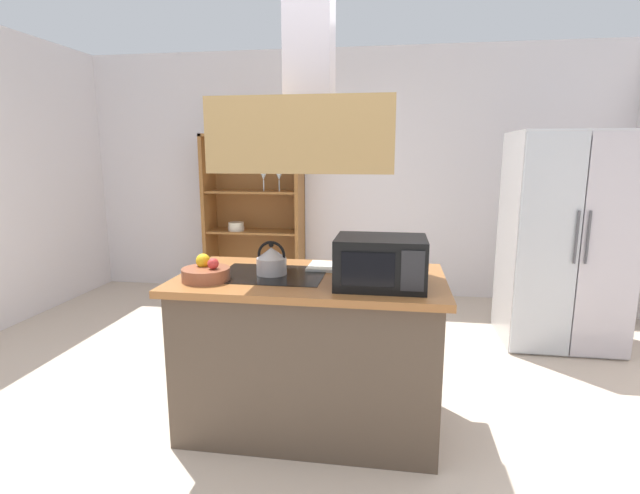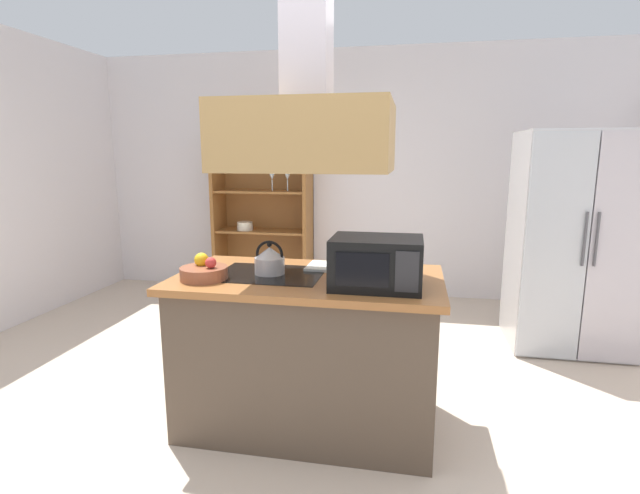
{
  "view_description": "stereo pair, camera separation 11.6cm",
  "coord_description": "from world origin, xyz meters",
  "px_view_note": "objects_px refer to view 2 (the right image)",
  "views": [
    {
      "loc": [
        0.55,
        -2.42,
        1.57
      ],
      "look_at": [
        0.1,
        0.5,
        1.0
      ],
      "focal_mm": 26.79,
      "sensor_mm": 36.0,
      "label": 1
    },
    {
      "loc": [
        0.67,
        -2.4,
        1.57
      ],
      "look_at": [
        0.1,
        0.5,
        1.0
      ],
      "focal_mm": 26.79,
      "sensor_mm": 36.0,
      "label": 2
    }
  ],
  "objects_px": {
    "kettle": "(270,260)",
    "fruit_bowl": "(204,271)",
    "cutting_board": "(336,267)",
    "refrigerator": "(572,242)",
    "dish_cabinet": "(264,224)",
    "microwave": "(377,263)"
  },
  "relations": [
    {
      "from": "dish_cabinet",
      "to": "cutting_board",
      "type": "relative_size",
      "value": 5.28
    },
    {
      "from": "microwave",
      "to": "kettle",
      "type": "bearing_deg",
      "value": 165.74
    },
    {
      "from": "refrigerator",
      "to": "microwave",
      "type": "bearing_deg",
      "value": -130.02
    },
    {
      "from": "dish_cabinet",
      "to": "microwave",
      "type": "distance_m",
      "value": 3.18
    },
    {
      "from": "microwave",
      "to": "cutting_board",
      "type": "bearing_deg",
      "value": 126.49
    },
    {
      "from": "cutting_board",
      "to": "microwave",
      "type": "relative_size",
      "value": 0.74
    },
    {
      "from": "kettle",
      "to": "fruit_bowl",
      "type": "height_order",
      "value": "kettle"
    },
    {
      "from": "fruit_bowl",
      "to": "refrigerator",
      "type": "bearing_deg",
      "value": 36.22
    },
    {
      "from": "refrigerator",
      "to": "kettle",
      "type": "height_order",
      "value": "refrigerator"
    },
    {
      "from": "refrigerator",
      "to": "fruit_bowl",
      "type": "xyz_separation_m",
      "value": [
        -2.39,
        -1.75,
        0.06
      ]
    },
    {
      "from": "refrigerator",
      "to": "dish_cabinet",
      "type": "distance_m",
      "value": 3.13
    },
    {
      "from": "kettle",
      "to": "cutting_board",
      "type": "height_order",
      "value": "kettle"
    },
    {
      "from": "refrigerator",
      "to": "cutting_board",
      "type": "bearing_deg",
      "value": -141.58
    },
    {
      "from": "cutting_board",
      "to": "fruit_bowl",
      "type": "distance_m",
      "value": 0.77
    },
    {
      "from": "refrigerator",
      "to": "kettle",
      "type": "relative_size",
      "value": 9.14
    },
    {
      "from": "cutting_board",
      "to": "fruit_bowl",
      "type": "relative_size",
      "value": 1.31
    },
    {
      "from": "dish_cabinet",
      "to": "refrigerator",
      "type": "bearing_deg",
      "value": -19.76
    },
    {
      "from": "cutting_board",
      "to": "kettle",
      "type": "bearing_deg",
      "value": -149.33
    },
    {
      "from": "kettle",
      "to": "fruit_bowl",
      "type": "relative_size",
      "value": 0.74
    },
    {
      "from": "dish_cabinet",
      "to": "cutting_board",
      "type": "distance_m",
      "value": 2.72
    },
    {
      "from": "refrigerator",
      "to": "microwave",
      "type": "xyz_separation_m",
      "value": [
        -1.45,
        -1.73,
        0.15
      ]
    },
    {
      "from": "kettle",
      "to": "fruit_bowl",
      "type": "distance_m",
      "value": 0.37
    }
  ]
}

